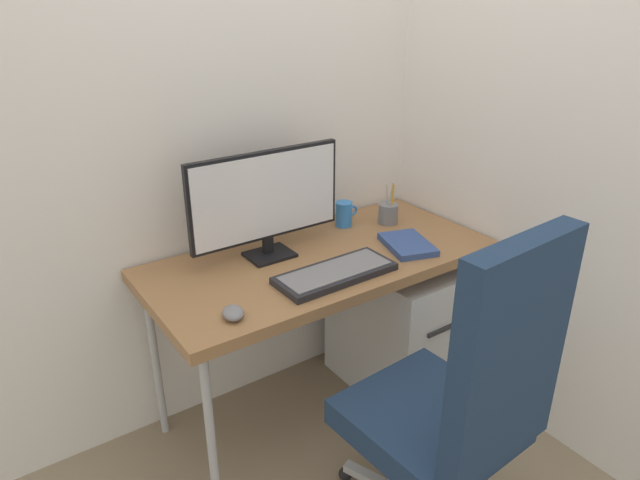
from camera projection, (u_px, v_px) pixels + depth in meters
name	position (u px, v px, depth m)	size (l,w,h in m)	color
ground_plane	(321.00, 408.00, 2.43)	(8.00, 8.00, 0.00)	gray
wall_back	(269.00, 59.00, 2.11)	(3.17, 0.04, 2.80)	white
wall_side_right	(524.00, 63.00, 2.01)	(0.04, 2.48, 2.80)	white
desk	(321.00, 266.00, 2.15)	(1.31, 0.62, 0.72)	#996B42
office_chair	(461.00, 401.00, 1.62)	(0.59, 0.61, 1.12)	black
filing_cabinet	(396.00, 323.00, 2.47)	(0.38, 0.56, 0.61)	silver
monitor	(266.00, 199.00, 2.05)	(0.60, 0.14, 0.40)	black
keyboard	(335.00, 273.00, 1.97)	(0.43, 0.18, 0.03)	black
mouse	(233.00, 313.00, 1.73)	(0.07, 0.09, 0.04)	slate
pen_holder	(388.00, 213.00, 2.41)	(0.08, 0.08, 0.18)	slate
notebook	(407.00, 244.00, 2.20)	(0.16, 0.23, 0.03)	#334C8C
coffee_mug	(344.00, 214.00, 2.38)	(0.11, 0.07, 0.10)	#337FD8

